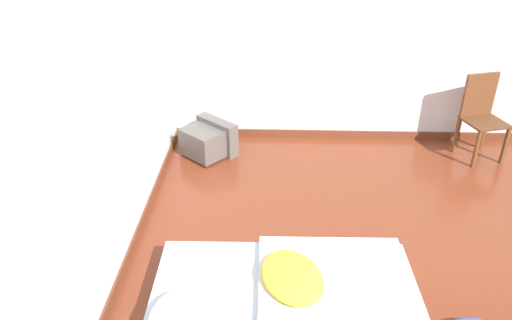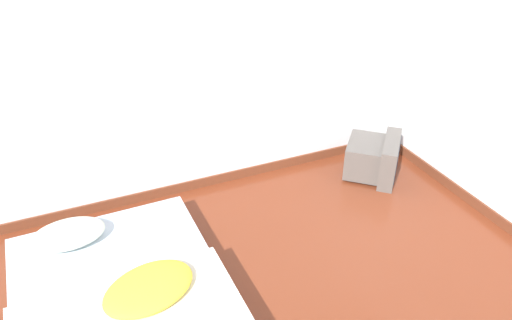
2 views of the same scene
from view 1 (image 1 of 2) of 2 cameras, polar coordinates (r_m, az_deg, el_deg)
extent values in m
plane|color=maroon|center=(4.17, 25.94, -15.19)|extent=(20.00, 20.00, 0.00)
cube|color=silver|center=(3.27, -19.69, 1.68)|extent=(8.04, 0.06, 2.60)
cube|color=brown|center=(3.96, -16.08, -14.68)|extent=(8.04, 0.02, 0.09)
cube|color=silver|center=(5.96, 18.74, 13.79)|extent=(0.06, 8.06, 2.60)
cube|color=brown|center=(6.34, 17.07, 2.74)|extent=(0.02, 8.06, 0.09)
cube|color=silver|center=(3.64, 3.42, -17.00)|extent=(1.35, 1.92, 0.18)
ellipsoid|color=silver|center=(3.41, -9.33, -17.54)|extent=(0.52, 0.35, 0.14)
cube|color=silver|center=(3.59, 9.42, -15.61)|extent=(1.37, 1.12, 0.05)
ellipsoid|color=yellow|center=(3.64, 4.19, -13.14)|extent=(0.70, 0.58, 0.11)
cube|color=#56514C|center=(5.61, -6.15, 1.94)|extent=(0.54, 0.55, 0.31)
cube|color=#56514C|center=(5.74, -4.45, 2.82)|extent=(0.47, 0.50, 0.38)
cube|color=#283342|center=(5.77, -3.93, 3.13)|extent=(0.31, 0.34, 0.28)
cube|color=brown|center=(6.09, 26.58, 1.48)|extent=(0.04, 0.04, 0.43)
cube|color=brown|center=(5.87, 23.87, 1.11)|extent=(0.04, 0.04, 0.43)
cube|color=brown|center=(6.33, 24.61, 2.95)|extent=(0.04, 0.04, 0.43)
cube|color=brown|center=(6.12, 21.94, 2.65)|extent=(0.04, 0.04, 0.43)
cube|color=#55311A|center=(6.01, 24.68, 3.97)|extent=(0.51, 0.51, 0.02)
cube|color=brown|center=(6.05, 24.17, 6.85)|extent=(0.14, 0.38, 0.48)
camera|label=2|loc=(3.47, 50.66, 16.66)|focal=35.00mm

